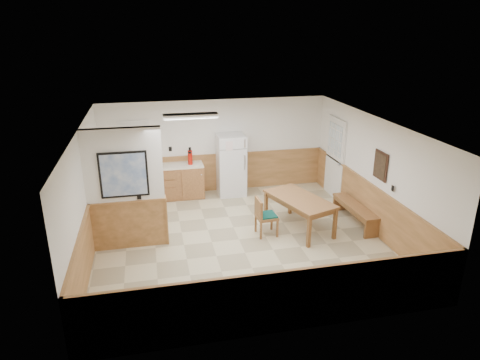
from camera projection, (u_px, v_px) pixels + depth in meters
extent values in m
plane|color=beige|center=(239.00, 239.00, 9.14)|extent=(6.00, 6.00, 0.00)
cube|color=silver|center=(239.00, 124.00, 8.28)|extent=(6.00, 6.00, 0.02)
cube|color=white|center=(215.00, 146.00, 11.46)|extent=(6.00, 0.02, 2.50)
cube|color=white|center=(373.00, 174.00, 9.31)|extent=(0.02, 6.00, 2.50)
cube|color=white|center=(85.00, 197.00, 8.11)|extent=(0.02, 6.00, 2.50)
cube|color=tan|center=(216.00, 173.00, 11.70)|extent=(6.00, 0.04, 1.00)
cube|color=tan|center=(369.00, 206.00, 9.56)|extent=(0.04, 6.00, 1.00)
cube|color=tan|center=(90.00, 232.00, 8.37)|extent=(0.04, 6.00, 1.00)
cube|color=white|center=(123.00, 166.00, 8.27)|extent=(1.50, 0.15, 1.50)
cube|color=tan|center=(129.00, 224.00, 8.70)|extent=(1.50, 0.17, 1.00)
cube|color=black|center=(124.00, 175.00, 8.23)|extent=(0.92, 0.03, 0.92)
cube|color=white|center=(124.00, 175.00, 8.22)|extent=(0.84, 0.01, 0.84)
cube|color=#AA6F3C|center=(177.00, 182.00, 11.23)|extent=(1.40, 0.60, 0.86)
cube|color=#AA6F3C|center=(119.00, 186.00, 10.93)|extent=(0.06, 0.60, 0.86)
cube|color=#AA6F3C|center=(148.00, 184.00, 11.08)|extent=(0.06, 0.60, 0.86)
cube|color=#EEE1C8|center=(160.00, 167.00, 10.99)|extent=(2.20, 0.60, 0.04)
cube|color=#EEE1C8|center=(159.00, 161.00, 11.25)|extent=(2.20, 0.02, 0.10)
cube|color=white|center=(335.00, 159.00, 11.12)|extent=(0.05, 1.02, 2.15)
cube|color=white|center=(335.00, 159.00, 11.12)|extent=(0.04, 0.90, 2.05)
cube|color=silver|center=(335.00, 140.00, 10.94)|extent=(0.02, 0.76, 0.80)
cube|color=white|center=(134.00, 140.00, 10.92)|extent=(0.80, 0.03, 1.00)
cube|color=white|center=(134.00, 140.00, 10.91)|extent=(0.70, 0.01, 0.90)
cube|color=#301C13|center=(381.00, 166.00, 8.93)|extent=(0.03, 0.50, 0.60)
cube|color=black|center=(380.00, 166.00, 8.92)|extent=(0.01, 0.42, 0.52)
cube|color=white|center=(191.00, 116.00, 9.33)|extent=(1.20, 0.30, 0.08)
cube|color=white|center=(191.00, 118.00, 9.35)|extent=(1.15, 0.25, 0.01)
cube|color=white|center=(231.00, 165.00, 11.34)|extent=(0.73, 0.71, 1.63)
cube|color=silver|center=(245.00, 143.00, 10.84)|extent=(0.03, 0.02, 0.21)
cube|color=silver|center=(245.00, 162.00, 11.01)|extent=(0.03, 0.02, 0.38)
cube|color=#9C6439|center=(300.00, 199.00, 9.36)|extent=(1.33, 1.84, 0.05)
cube|color=#9C6439|center=(299.00, 202.00, 9.39)|extent=(1.20, 1.71, 0.10)
cube|color=#9C6439|center=(309.00, 232.00, 8.70)|extent=(0.09, 0.09, 0.70)
cube|color=#9C6439|center=(266.00, 206.00, 9.94)|extent=(0.09, 0.09, 0.70)
cube|color=#9C6439|center=(335.00, 224.00, 9.05)|extent=(0.09, 0.09, 0.70)
cube|color=#9C6439|center=(290.00, 200.00, 10.28)|extent=(0.09, 0.09, 0.70)
cube|color=#9C6439|center=(355.00, 206.00, 9.75)|extent=(0.41, 1.61, 0.05)
cube|color=#9C6439|center=(370.00, 229.00, 9.14)|extent=(0.33, 0.07, 0.40)
cube|color=#9C6439|center=(340.00, 203.00, 10.51)|extent=(0.33, 0.07, 0.40)
cube|color=#9C6439|center=(267.00, 217.00, 9.22)|extent=(0.45, 0.45, 0.06)
cube|color=#0D443A|center=(267.00, 215.00, 9.20)|extent=(0.41, 0.41, 0.03)
cube|color=#9C6439|center=(259.00, 208.00, 9.09)|extent=(0.07, 0.43, 0.40)
cube|color=#0D443A|center=(250.00, 209.00, 9.05)|extent=(0.04, 0.37, 0.34)
cube|color=#9C6439|center=(261.00, 231.00, 9.08)|extent=(0.04, 0.04, 0.39)
cube|color=#9C6439|center=(256.00, 224.00, 9.42)|extent=(0.04, 0.04, 0.39)
cube|color=#9C6439|center=(277.00, 229.00, 9.17)|extent=(0.04, 0.04, 0.39)
cube|color=#9C6439|center=(272.00, 222.00, 9.51)|extent=(0.04, 0.04, 0.39)
cylinder|color=#B71409|center=(190.00, 157.00, 11.04)|extent=(0.13, 0.13, 0.38)
cylinder|color=black|center=(190.00, 149.00, 10.96)|extent=(0.06, 0.06, 0.08)
cylinder|color=green|center=(127.00, 164.00, 10.83)|extent=(0.07, 0.07, 0.19)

